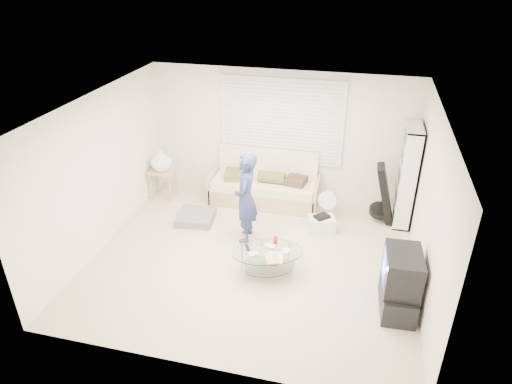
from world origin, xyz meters
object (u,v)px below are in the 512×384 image
(futon_sofa, at_px, (265,186))
(tv_unit, at_px, (400,283))
(coffee_table, at_px, (268,255))
(bookshelf, at_px, (407,176))

(futon_sofa, distance_m, tv_unit, 3.51)
(coffee_table, bearing_deg, bookshelf, 45.98)
(bookshelf, distance_m, tv_unit, 2.46)
(bookshelf, xyz_separation_m, tv_unit, (-0.13, -2.42, -0.46))
(futon_sofa, height_order, tv_unit, futon_sofa)
(tv_unit, bearing_deg, coffee_table, 169.84)
(futon_sofa, xyz_separation_m, tv_unit, (2.43, -2.53, 0.10))
(futon_sofa, relative_size, bookshelf, 1.16)
(futon_sofa, bearing_deg, coffee_table, -76.15)
(futon_sofa, xyz_separation_m, coffee_table, (0.54, -2.19, -0.01))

